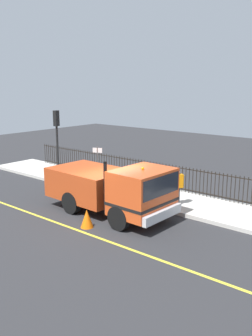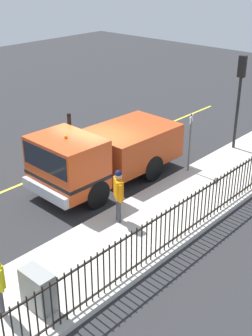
# 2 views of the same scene
# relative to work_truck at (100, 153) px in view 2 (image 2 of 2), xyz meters

# --- Properties ---
(ground_plane) EXTENTS (52.05, 52.05, 0.00)m
(ground_plane) POSITION_rel_work_truck_xyz_m (-0.25, 0.13, -1.25)
(ground_plane) COLOR #2B2B2D
(ground_plane) RESTS_ON ground
(sidewalk_slab) EXTENTS (2.93, 23.66, 0.17)m
(sidewalk_slab) POSITION_rel_work_truck_xyz_m (3.10, 0.13, -1.17)
(sidewalk_slab) COLOR beige
(sidewalk_slab) RESTS_ON ground
(lane_marking) EXTENTS (0.12, 21.29, 0.01)m
(lane_marking) POSITION_rel_work_truck_xyz_m (-2.17, 0.13, -1.25)
(lane_marking) COLOR yellow
(lane_marking) RESTS_ON ground
(work_truck) EXTENTS (2.60, 5.91, 2.58)m
(work_truck) POSITION_rel_work_truck_xyz_m (0.00, 0.00, 0.00)
(work_truck) COLOR #D84C1E
(work_truck) RESTS_ON ground
(worker_standing) EXTENTS (0.54, 0.46, 1.73)m
(worker_standing) POSITION_rel_work_truck_xyz_m (2.37, -1.57, -0.03)
(worker_standing) COLOR orange
(worker_standing) RESTS_ON sidewalk_slab
(iron_fence) EXTENTS (0.04, 20.15, 1.30)m
(iron_fence) POSITION_rel_work_truck_xyz_m (4.36, 0.13, -0.42)
(iron_fence) COLOR black
(iron_fence) RESTS_ON sidewalk_slab
(traffic_light_near) EXTENTS (0.33, 0.26, 3.89)m
(traffic_light_near) POSITION_rel_work_truck_xyz_m (1.99, 6.00, 1.68)
(traffic_light_near) COLOR black
(traffic_light_near) RESTS_ON sidewalk_slab
(utility_cabinet) EXTENTS (0.84, 0.45, 0.99)m
(utility_cabinet) POSITION_rel_work_truck_xyz_m (3.57, -5.56, -0.59)
(utility_cabinet) COLOR gray
(utility_cabinet) RESTS_ON sidewalk_slab
(traffic_cone) EXTENTS (0.50, 0.50, 0.72)m
(traffic_cone) POSITION_rel_work_truck_xyz_m (-1.72, -0.03, -0.89)
(traffic_cone) COLOR orange
(traffic_cone) RESTS_ON ground
(street_sign) EXTENTS (0.22, 0.47, 2.26)m
(street_sign) POSITION_rel_work_truck_xyz_m (1.88, 2.81, 0.33)
(street_sign) COLOR #4C4C4C
(street_sign) RESTS_ON sidewalk_slab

